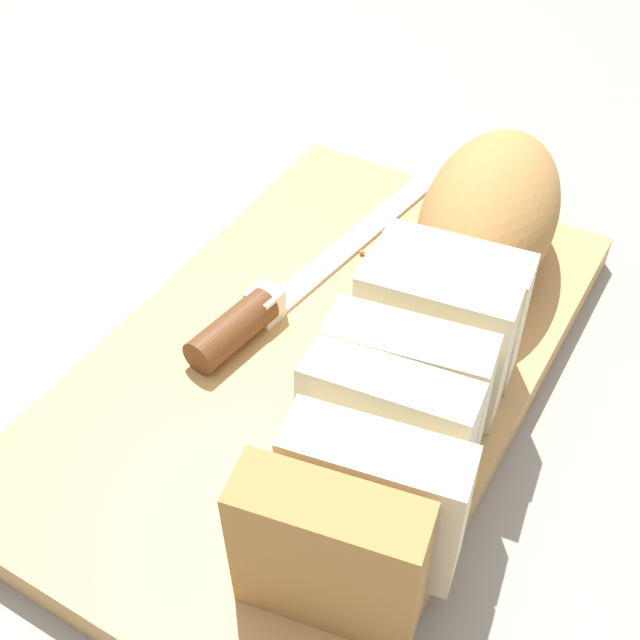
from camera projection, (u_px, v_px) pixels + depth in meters
name	position (u px, v px, depth m)	size (l,w,h in m)	color
ground_plane	(320.00, 379.00, 0.55)	(3.00, 3.00, 0.00)	gray
cutting_board	(320.00, 366.00, 0.54)	(0.42, 0.26, 0.02)	tan
bread_loaf	(448.00, 305.00, 0.50)	(0.39, 0.13, 0.09)	#A8753D
bread_knife	(266.00, 305.00, 0.55)	(0.28, 0.07, 0.02)	silver
crumb_near_knife	(362.00, 252.00, 0.60)	(0.00, 0.00, 0.00)	#A8753D
crumb_near_loaf	(447.00, 363.00, 0.52)	(0.00, 0.00, 0.00)	#A8753D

